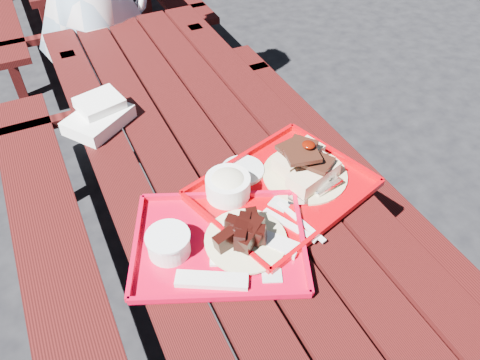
{
  "coord_description": "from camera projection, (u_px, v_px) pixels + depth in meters",
  "views": [
    {
      "loc": [
        -0.43,
        -1.04,
        1.77
      ],
      "look_at": [
        0.0,
        -0.15,
        0.82
      ],
      "focal_mm": 35.0,
      "sensor_mm": 36.0,
      "label": 1
    }
  ],
  "objects": [
    {
      "name": "ground",
      "position": [
        225.0,
        294.0,
        2.03
      ],
      "size": [
        60.0,
        60.0,
        0.0
      ],
      "primitive_type": "plane",
      "color": "black",
      "rests_on": "ground"
    },
    {
      "name": "picnic_table_near",
      "position": [
        221.0,
        207.0,
        1.64
      ],
      "size": [
        1.41,
        2.4,
        0.75
      ],
      "color": "#3B0B0B",
      "rests_on": "ground"
    },
    {
      "name": "white_cloth",
      "position": [
        99.0,
        115.0,
        1.65
      ],
      "size": [
        0.27,
        0.25,
        0.09
      ],
      "color": "white",
      "rests_on": "picnic_table_near"
    },
    {
      "name": "far_tray",
      "position": [
        216.0,
        243.0,
        1.26
      ],
      "size": [
        0.56,
        0.51,
        0.08
      ],
      "color": "red",
      "rests_on": "picnic_table_near"
    },
    {
      "name": "near_tray",
      "position": [
        277.0,
        181.0,
        1.41
      ],
      "size": [
        0.59,
        0.51,
        0.16
      ],
      "color": "#B40008",
      "rests_on": "picnic_table_near"
    }
  ]
}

